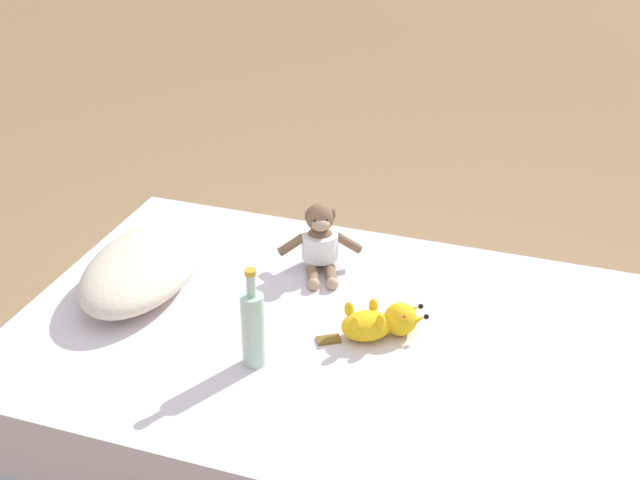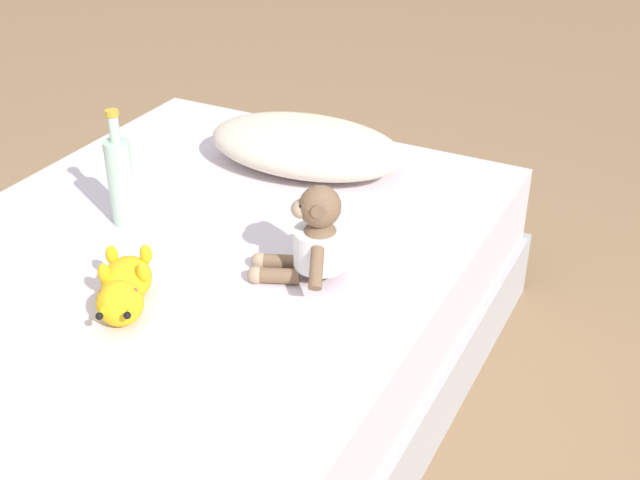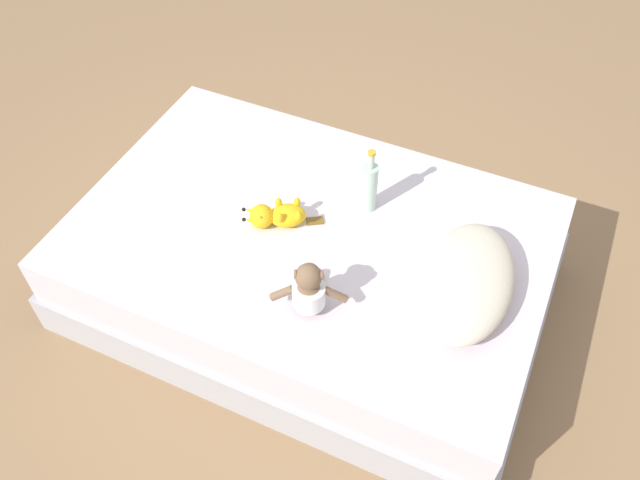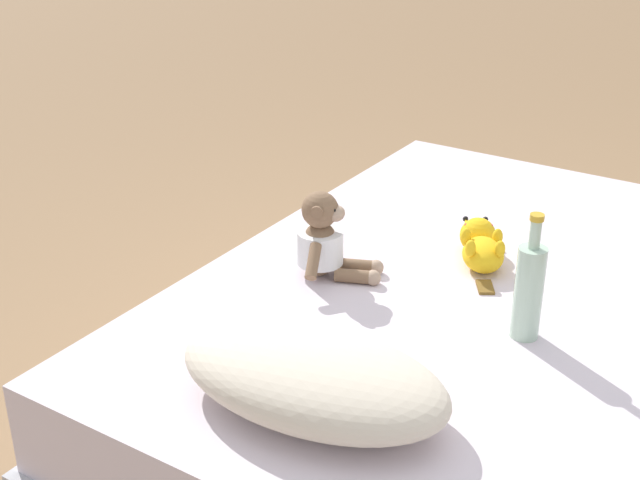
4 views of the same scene
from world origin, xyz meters
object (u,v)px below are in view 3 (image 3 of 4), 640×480
pillow (467,281)px  plush_monkey (309,289)px  bed (310,264)px  glass_bottle (369,186)px  plush_yellow_creature (276,216)px

pillow → plush_monkey: size_ratio=2.20×
bed → pillow: pillow is taller
glass_bottle → pillow: bearing=62.1°
plush_yellow_creature → pillow: bearing=88.6°
bed → pillow: bearing=86.2°
plush_monkey → bed: bearing=-155.0°
pillow → glass_bottle: glass_bottle is taller
glass_bottle → plush_yellow_creature: bearing=-51.3°
plush_monkey → glass_bottle: size_ratio=0.90×
pillow → plush_yellow_creature: size_ratio=1.96×
pillow → bed: bearing=-93.8°
bed → plush_yellow_creature: size_ratio=6.38×
plush_monkey → plush_yellow_creature: (-0.31, -0.30, -0.05)m
pillow → plush_monkey: bearing=-59.8°
bed → plush_yellow_creature: (0.02, -0.14, 0.27)m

